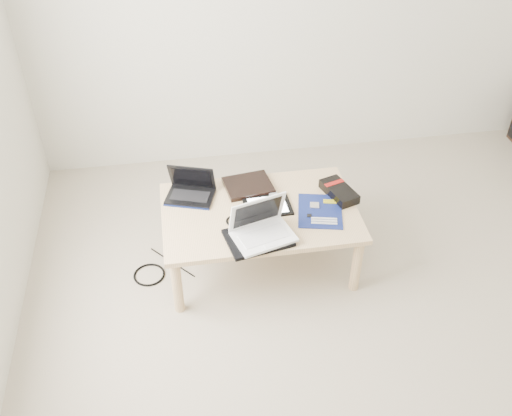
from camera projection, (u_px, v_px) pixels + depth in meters
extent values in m
plane|color=#B5AC93|center=(406.00, 354.00, 2.93)|extent=(4.00, 4.00, 0.00)
cube|color=#DFB686|center=(260.00, 213.00, 3.23)|extent=(1.10, 0.70, 0.03)
cylinder|color=#DFB686|center=(177.00, 286.00, 3.06)|extent=(0.06, 0.06, 0.37)
cylinder|color=#DFB686|center=(357.00, 265.00, 3.18)|extent=(0.06, 0.06, 0.37)
cylinder|color=#DFB686|center=(172.00, 216.00, 3.52)|extent=(0.06, 0.06, 0.37)
cylinder|color=#DFB686|center=(329.00, 200.00, 3.64)|extent=(0.06, 0.06, 0.37)
cube|color=black|center=(248.00, 186.00, 3.38)|extent=(0.30, 0.26, 0.03)
cube|color=black|center=(190.00, 197.00, 3.30)|extent=(0.31, 0.26, 0.02)
cube|color=black|center=(190.00, 196.00, 3.29)|extent=(0.24, 0.17, 0.00)
cube|color=black|center=(187.00, 203.00, 3.24)|extent=(0.06, 0.04, 0.00)
cube|color=black|center=(192.00, 177.00, 3.29)|extent=(0.27, 0.15, 0.18)
cube|color=black|center=(192.00, 178.00, 3.29)|extent=(0.23, 0.12, 0.14)
cube|color=#0C1746|center=(186.00, 207.00, 3.23)|extent=(0.26, 0.10, 0.01)
cube|color=black|center=(268.00, 206.00, 3.24)|extent=(0.27, 0.21, 0.01)
cube|color=white|center=(268.00, 205.00, 3.23)|extent=(0.22, 0.16, 0.00)
cube|color=silver|center=(274.00, 204.00, 3.25)|extent=(0.07, 0.22, 0.02)
cube|color=gray|center=(274.00, 202.00, 3.24)|extent=(0.06, 0.18, 0.00)
cube|color=black|center=(258.00, 238.00, 3.02)|extent=(0.37, 0.30, 0.02)
cube|color=white|center=(264.00, 236.00, 3.00)|extent=(0.36, 0.29, 0.02)
cube|color=silver|center=(264.00, 236.00, 2.99)|extent=(0.28, 0.18, 0.00)
cube|color=white|center=(271.00, 245.00, 2.94)|extent=(0.07, 0.05, 0.00)
cube|color=white|center=(257.00, 212.00, 2.99)|extent=(0.31, 0.15, 0.21)
cube|color=black|center=(258.00, 213.00, 2.99)|extent=(0.27, 0.12, 0.16)
cube|color=#0D1355|center=(320.00, 211.00, 3.21)|extent=(0.31, 0.35, 0.01)
cube|color=silver|center=(315.00, 205.00, 3.24)|extent=(0.06, 0.06, 0.01)
cube|color=gold|center=(332.00, 201.00, 3.27)|extent=(0.10, 0.03, 0.01)
cube|color=gold|center=(332.00, 203.00, 3.26)|extent=(0.10, 0.03, 0.01)
cube|color=silver|center=(324.00, 218.00, 3.15)|extent=(0.14, 0.04, 0.01)
cube|color=silver|center=(324.00, 221.00, 3.13)|extent=(0.14, 0.04, 0.01)
cube|color=silver|center=(324.00, 223.00, 3.12)|extent=(0.14, 0.04, 0.01)
cube|color=black|center=(309.00, 216.00, 3.17)|extent=(0.03, 0.03, 0.01)
cube|color=black|center=(339.00, 192.00, 3.31)|extent=(0.19, 0.28, 0.05)
cube|color=maroon|center=(334.00, 183.00, 3.33)|extent=(0.13, 0.07, 0.00)
torus|color=black|center=(234.00, 221.00, 3.14)|extent=(0.12, 0.12, 0.01)
torus|color=black|center=(149.00, 275.00, 3.37)|extent=(0.23, 0.23, 0.01)
cylinder|color=black|center=(172.00, 262.00, 3.46)|extent=(0.25, 0.29, 0.01)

